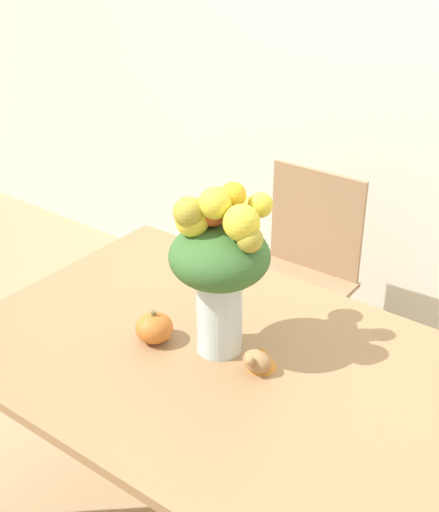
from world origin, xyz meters
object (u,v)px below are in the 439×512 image
Objects in this scene: turkey_figurine at (260,359)px; dining_chair_near_window at (297,280)px; flower_vase at (221,260)px; pumpkin at (154,328)px.

dining_chair_near_window reaches higher than turkey_figurine.
flower_vase is at bearing -74.64° from dining_chair_near_window.
turkey_figurine is 0.97m from dining_chair_near_window.
pumpkin is 0.97× the size of turkey_figurine.
turkey_figurine is at bearing 12.80° from pumpkin.
pumpkin is at bearing -167.20° from turkey_figurine.
dining_chair_near_window is at bearing 114.84° from turkey_figurine.
flower_vase is at bearing 27.02° from pumpkin.
flower_vase reaches higher than pumpkin.
pumpkin reaches higher than turkey_figurine.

